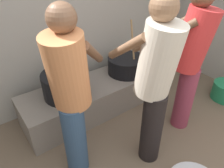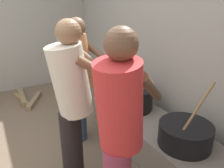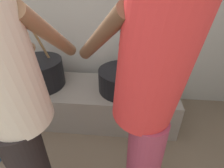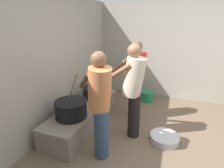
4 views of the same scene
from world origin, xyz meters
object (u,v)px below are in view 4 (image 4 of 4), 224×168
at_px(cooking_pot_main, 95,92).
at_px(cooking_pot_secondary, 71,109).
at_px(cook_in_cream_shirt, 133,87).
at_px(cook_in_orange_shirt, 100,101).
at_px(cook_in_red_shirt, 136,76).
at_px(metal_mixing_bowl, 164,138).
at_px(bucket_green_plastic, 146,95).

xyz_separation_m(cooking_pot_main, cooking_pot_secondary, (-0.88, 0.00, 0.03)).
distance_m(cooking_pot_secondary, cook_in_cream_shirt, 1.06).
bearing_deg(cooking_pot_secondary, cook_in_orange_shirt, -109.48).
relative_size(cook_in_red_shirt, metal_mixing_bowl, 3.32).
bearing_deg(cook_in_red_shirt, cook_in_cream_shirt, -170.46).
height_order(cook_in_cream_shirt, metal_mixing_bowl, cook_in_cream_shirt).
distance_m(cook_in_red_shirt, bucket_green_plastic, 1.23).
relative_size(cooking_pot_secondary, metal_mixing_bowl, 1.55).
bearing_deg(cooking_pot_secondary, cook_in_cream_shirt, -66.65).
bearing_deg(bucket_green_plastic, cook_in_orange_shirt, 172.63).
height_order(cook_in_red_shirt, metal_mixing_bowl, cook_in_red_shirt).
xyz_separation_m(cook_in_red_shirt, bucket_green_plastic, (0.96, -0.09, -0.77)).
bearing_deg(cook_in_cream_shirt, cook_in_orange_shirt, 153.98).
bearing_deg(bucket_green_plastic, cooking_pot_secondary, 155.42).
relative_size(cook_in_cream_shirt, cook_in_orange_shirt, 1.03).
height_order(cook_in_cream_shirt, bucket_green_plastic, cook_in_cream_shirt).
bearing_deg(cook_in_cream_shirt, bucket_green_plastic, 0.62).
xyz_separation_m(bucket_green_plastic, metal_mixing_bowl, (-1.55, -0.57, -0.07)).
bearing_deg(cooking_pot_secondary, cooking_pot_main, -0.19).
bearing_deg(cooking_pot_main, cook_in_orange_shirt, -150.78).
bearing_deg(cooking_pot_secondary, metal_mixing_bowl, -74.02).
bearing_deg(cooking_pot_secondary, cook_in_red_shirt, -38.86).
relative_size(cooking_pot_main, cook_in_orange_shirt, 0.44).
height_order(cook_in_cream_shirt, cook_in_orange_shirt, cook_in_cream_shirt).
xyz_separation_m(cook_in_red_shirt, metal_mixing_bowl, (-0.59, -0.66, -0.84)).
distance_m(cook_in_orange_shirt, bucket_green_plastic, 2.33).
relative_size(cook_in_orange_shirt, metal_mixing_bowl, 3.23).
bearing_deg(bucket_green_plastic, metal_mixing_bowl, -159.76).
bearing_deg(cooking_pot_main, metal_mixing_bowl, -107.36).
distance_m(cooking_pot_secondary, metal_mixing_bowl, 1.61).
height_order(cooking_pot_main, metal_mixing_bowl, cooking_pot_main).
bearing_deg(cook_in_orange_shirt, cooking_pot_main, 29.22).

